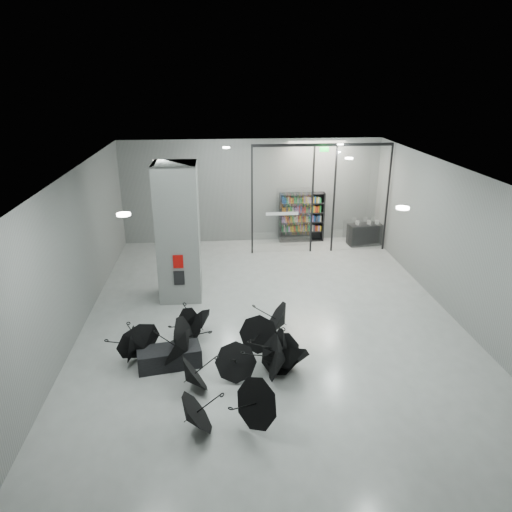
{
  "coord_description": "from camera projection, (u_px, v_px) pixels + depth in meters",
  "views": [
    {
      "loc": [
        -1.39,
        -11.17,
        6.24
      ],
      "look_at": [
        -0.3,
        1.5,
        1.4
      ],
      "focal_mm": 33.5,
      "sensor_mm": 36.0,
      "label": 1
    }
  ],
  "objects": [
    {
      "name": "shop_counter",
      "position": [
        366.0,
        234.0,
        18.62
      ],
      "size": [
        1.43,
        0.73,
        0.82
      ],
      "primitive_type": "cube",
      "rotation": [
        0.0,
        0.0,
        0.14
      ],
      "color": "black",
      "rests_on": "ground"
    },
    {
      "name": "bench",
      "position": [
        169.0,
        357.0,
        10.86
      ],
      "size": [
        1.5,
        0.85,
        0.46
      ],
      "primitive_type": "cube",
      "rotation": [
        0.0,
        0.0,
        0.18
      ],
      "color": "black",
      "rests_on": "ground"
    },
    {
      "name": "exit_sign",
      "position": [
        324.0,
        149.0,
        16.51
      ],
      "size": [
        0.3,
        0.06,
        0.15
      ],
      "primitive_type": "cube",
      "color": "#0CE533",
      "rests_on": "room"
    },
    {
      "name": "room",
      "position": [
        273.0,
        222.0,
        11.73
      ],
      "size": [
        14.0,
        14.02,
        4.01
      ],
      "color": "gray",
      "rests_on": "ground"
    },
    {
      "name": "column",
      "position": [
        178.0,
        233.0,
        13.69
      ],
      "size": [
        1.2,
        1.2,
        4.0
      ],
      "primitive_type": "cube",
      "color": "slate",
      "rests_on": "ground"
    },
    {
      "name": "info_panel",
      "position": [
        179.0,
        278.0,
        13.52
      ],
      "size": [
        0.3,
        0.03,
        0.42
      ],
      "primitive_type": "cube",
      "color": "black",
      "rests_on": "column"
    },
    {
      "name": "glass_partition",
      "position": [
        321.0,
        194.0,
        17.27
      ],
      "size": [
        5.06,
        0.08,
        4.0
      ],
      "color": "silver",
      "rests_on": "ground"
    },
    {
      "name": "fire_cabinet",
      "position": [
        178.0,
        262.0,
        13.34
      ],
      "size": [
        0.28,
        0.04,
        0.38
      ],
      "primitive_type": "cube",
      "color": "#A50A07",
      "rests_on": "column"
    },
    {
      "name": "umbrella_cluster",
      "position": [
        228.0,
        357.0,
        10.73
      ],
      "size": [
        4.62,
        4.7,
        1.28
      ],
      "color": "black",
      "rests_on": "ground"
    },
    {
      "name": "bookshelf",
      "position": [
        302.0,
        217.0,
        18.83
      ],
      "size": [
        1.78,
        0.38,
        1.95
      ],
      "primitive_type": null,
      "rotation": [
        0.0,
        0.0,
        0.02
      ],
      "color": "black",
      "rests_on": "ground"
    }
  ]
}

